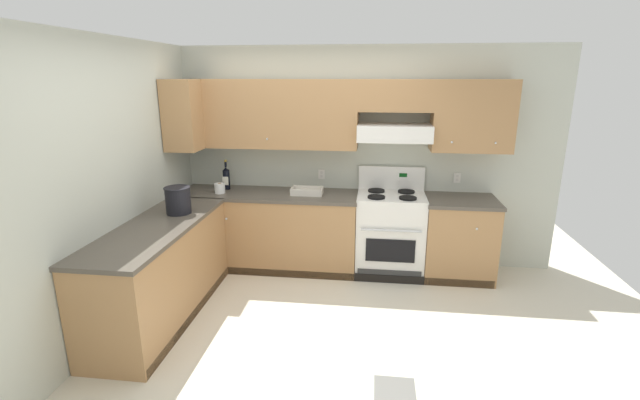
% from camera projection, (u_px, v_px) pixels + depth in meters
% --- Properties ---
extents(ground_plane, '(7.04, 7.04, 0.00)m').
position_uv_depth(ground_plane, '(293.00, 323.00, 4.07)').
color(ground_plane, beige).
extents(floor_accent_tile, '(0.30, 0.30, 0.01)m').
position_uv_depth(floor_accent_tile, '(395.00, 390.00, 3.20)').
color(floor_accent_tile, slate).
rests_on(floor_accent_tile, ground_plane).
extents(wall_back, '(4.68, 0.57, 2.55)m').
position_uv_depth(wall_back, '(349.00, 142.00, 5.08)').
color(wall_back, beige).
rests_on(wall_back, ground_plane).
extents(wall_left, '(0.47, 4.00, 2.55)m').
position_uv_depth(wall_left, '(128.00, 173.00, 4.12)').
color(wall_left, beige).
rests_on(wall_left, ground_plane).
extents(counter_back_run, '(3.60, 0.65, 0.91)m').
position_uv_depth(counter_back_run, '(319.00, 232.00, 5.12)').
color(counter_back_run, '#A87A4C').
rests_on(counter_back_run, ground_plane).
extents(counter_left_run, '(0.63, 1.91, 0.91)m').
position_uv_depth(counter_left_run, '(161.00, 272.00, 4.09)').
color(counter_left_run, '#A87A4C').
rests_on(counter_left_run, ground_plane).
extents(stove, '(0.76, 0.62, 1.20)m').
position_uv_depth(stove, '(390.00, 233.00, 5.03)').
color(stove, white).
rests_on(stove, ground_plane).
extents(wine_bottle, '(0.08, 0.08, 0.35)m').
position_uv_depth(wine_bottle, '(226.00, 178.00, 5.21)').
color(wine_bottle, black).
rests_on(wine_bottle, counter_back_run).
extents(bowl, '(0.36, 0.20, 0.08)m').
position_uv_depth(bowl, '(307.00, 192.00, 5.00)').
color(bowl, beige).
rests_on(bowl, counter_back_run).
extents(bucket, '(0.25, 0.25, 0.27)m').
position_uv_depth(bucket, '(178.00, 200.00, 4.28)').
color(bucket, black).
rests_on(bucket, counter_left_run).
extents(paper_towel_roll, '(0.12, 0.12, 0.11)m').
position_uv_depth(paper_towel_roll, '(220.00, 188.00, 5.05)').
color(paper_towel_roll, white).
rests_on(paper_towel_roll, counter_back_run).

